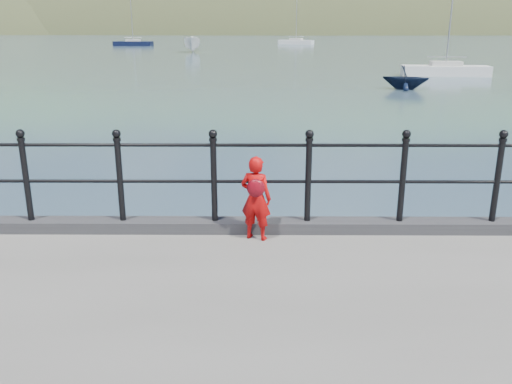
{
  "coord_description": "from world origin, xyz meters",
  "views": [
    {
      "loc": [
        -0.02,
        -6.76,
        3.62
      ],
      "look_at": [
        -0.06,
        -0.2,
        1.55
      ],
      "focal_mm": 38.0,
      "sensor_mm": 36.0,
      "label": 1
    }
  ],
  "objects_px": {
    "child": "(256,198)",
    "sailboat_deep": "(296,42)",
    "railing": "(261,170)",
    "launch_navy": "(406,78)",
    "sailboat_near": "(445,71)",
    "launch_white": "(193,44)",
    "sailboat_left": "(133,44)"
  },
  "relations": [
    {
      "from": "launch_white",
      "to": "sailboat_deep",
      "type": "distance_m",
      "value": 28.77
    },
    {
      "from": "railing",
      "to": "sailboat_deep",
      "type": "relative_size",
      "value": 2.08
    },
    {
      "from": "launch_navy",
      "to": "sailboat_near",
      "type": "bearing_deg",
      "value": -12.5
    },
    {
      "from": "launch_navy",
      "to": "sailboat_left",
      "type": "bearing_deg",
      "value": 44.9
    },
    {
      "from": "railing",
      "to": "sailboat_near",
      "type": "xyz_separation_m",
      "value": [
        12.97,
        32.1,
        -1.48
      ]
    },
    {
      "from": "sailboat_deep",
      "to": "sailboat_near",
      "type": "distance_m",
      "value": 55.8
    },
    {
      "from": "railing",
      "to": "launch_navy",
      "type": "height_order",
      "value": "railing"
    },
    {
      "from": "child",
      "to": "sailboat_deep",
      "type": "distance_m",
      "value": 87.96
    },
    {
      "from": "launch_white",
      "to": "railing",
      "type": "bearing_deg",
      "value": -85.72
    },
    {
      "from": "launch_white",
      "to": "sailboat_left",
      "type": "xyz_separation_m",
      "value": [
        -11.55,
        18.61,
        -0.65
      ]
    },
    {
      "from": "launch_navy",
      "to": "child",
      "type": "bearing_deg",
      "value": -179.8
    },
    {
      "from": "launch_navy",
      "to": "sailboat_left",
      "type": "relative_size",
      "value": 0.29
    },
    {
      "from": "railing",
      "to": "launch_white",
      "type": "xyz_separation_m",
      "value": [
        -8.32,
        62.57,
        -0.83
      ]
    },
    {
      "from": "railing",
      "to": "sailboat_near",
      "type": "relative_size",
      "value": 2.21
    },
    {
      "from": "launch_navy",
      "to": "sailboat_deep",
      "type": "bearing_deg",
      "value": 20.63
    },
    {
      "from": "launch_navy",
      "to": "sailboat_left",
      "type": "distance_m",
      "value": 63.56
    },
    {
      "from": "railing",
      "to": "launch_navy",
      "type": "xyz_separation_m",
      "value": [
        8.12,
        24.12,
        -1.17
      ]
    },
    {
      "from": "railing",
      "to": "sailboat_deep",
      "type": "xyz_separation_m",
      "value": [
        6.06,
        87.47,
        -1.48
      ]
    },
    {
      "from": "launch_navy",
      "to": "sailboat_left",
      "type": "height_order",
      "value": "sailboat_left"
    },
    {
      "from": "railing",
      "to": "sailboat_near",
      "type": "bearing_deg",
      "value": 68.0
    },
    {
      "from": "sailboat_near",
      "to": "sailboat_left",
      "type": "bearing_deg",
      "value": 129.45
    },
    {
      "from": "child",
      "to": "railing",
      "type": "bearing_deg",
      "value": -84.23
    },
    {
      "from": "child",
      "to": "launch_navy",
      "type": "distance_m",
      "value": 25.74
    },
    {
      "from": "child",
      "to": "sailboat_left",
      "type": "height_order",
      "value": "sailboat_left"
    },
    {
      "from": "launch_white",
      "to": "sailboat_left",
      "type": "distance_m",
      "value": 21.92
    },
    {
      "from": "railing",
      "to": "launch_navy",
      "type": "relative_size",
      "value": 7.29
    },
    {
      "from": "launch_navy",
      "to": "sailboat_deep",
      "type": "xyz_separation_m",
      "value": [
        -2.06,
        63.35,
        -0.31
      ]
    },
    {
      "from": "sailboat_deep",
      "to": "launch_white",
      "type": "bearing_deg",
      "value": -97.1
    },
    {
      "from": "sailboat_left",
      "to": "launch_navy",
      "type": "bearing_deg",
      "value": -58.1
    },
    {
      "from": "launch_white",
      "to": "sailboat_near",
      "type": "height_order",
      "value": "sailboat_near"
    },
    {
      "from": "sailboat_left",
      "to": "sailboat_near",
      "type": "height_order",
      "value": "sailboat_left"
    },
    {
      "from": "launch_navy",
      "to": "sailboat_left",
      "type": "xyz_separation_m",
      "value": [
        -28.0,
        57.06,
        -0.32
      ]
    }
  ]
}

